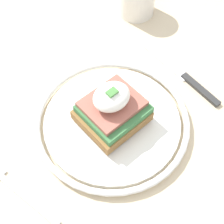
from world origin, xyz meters
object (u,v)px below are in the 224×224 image
plate (112,121)px  knife (185,77)px  fork (16,189)px  sandwich (112,109)px

plate → knife: bearing=-5.2°
fork → knife: (0.35, -0.02, 0.00)m
sandwich → knife: bearing=-5.7°
knife → fork: bearing=176.1°
plate → sandwich: size_ratio=2.59×
sandwich → fork: bearing=177.6°
plate → fork: bearing=177.3°
sandwich → fork: size_ratio=0.65×
sandwich → fork: (-0.18, 0.01, -0.04)m
sandwich → knife: 0.17m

